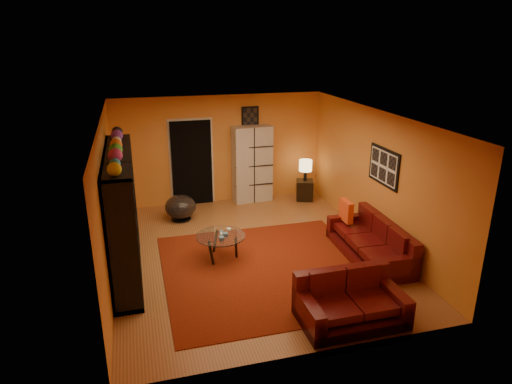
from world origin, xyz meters
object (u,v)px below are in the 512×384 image
object	(u,v)px
coffee_table	(221,238)
bowl_chair	(181,207)
sofa	(373,243)
entertainment_unit	(123,213)
loveseat	(349,301)
side_table	(305,190)
table_lamp	(306,166)
tv	(126,216)
storage_cabinet	(252,164)

from	to	relation	value
coffee_table	bowl_chair	distance (m)	2.13
sofa	bowl_chair	xyz separation A→B (m)	(-3.25, 2.74, 0.02)
entertainment_unit	coffee_table	xyz separation A→B (m)	(1.67, -0.08, -0.64)
entertainment_unit	loveseat	xyz separation A→B (m)	(3.09, -2.42, -0.77)
entertainment_unit	side_table	size ratio (longest dim) A/B	6.00
sofa	table_lamp	bearing A→B (deg)	94.13
tv	storage_cabinet	bearing A→B (deg)	-46.94
bowl_chair	tv	bearing A→B (deg)	-119.46
sofa	bowl_chair	distance (m)	4.25
coffee_table	bowl_chair	size ratio (longest dim) A/B	1.32
tv	storage_cabinet	xyz separation A→B (m)	(2.98, 2.78, -0.05)
sofa	storage_cabinet	xyz separation A→B (m)	(-1.38, 3.55, 0.65)
storage_cabinet	side_table	distance (m)	1.48
sofa	entertainment_unit	bearing A→B (deg)	172.54
storage_cabinet	bowl_chair	bearing A→B (deg)	-160.46
entertainment_unit	sofa	xyz separation A→B (m)	(4.41, -0.75, -0.76)
tv	bowl_chair	world-z (taller)	tv
tv	storage_cabinet	size ratio (longest dim) A/B	0.49
sofa	loveseat	bearing A→B (deg)	-126.12
entertainment_unit	bowl_chair	bearing A→B (deg)	59.70
loveseat	sofa	bearing A→B (deg)	-38.50
entertainment_unit	loveseat	size ratio (longest dim) A/B	2.01
sofa	coffee_table	bearing A→B (deg)	168.43
tv	sofa	bearing A→B (deg)	-100.00
coffee_table	side_table	bearing A→B (deg)	44.34
table_lamp	entertainment_unit	bearing A→B (deg)	-149.87
sofa	table_lamp	world-z (taller)	table_lamp
side_table	entertainment_unit	bearing A→B (deg)	-149.87
sofa	table_lamp	size ratio (longest dim) A/B	4.03
loveseat	coffee_table	bearing A→B (deg)	31.14
loveseat	table_lamp	distance (m)	5.09
tv	table_lamp	xyz separation A→B (m)	(4.25, 2.47, -0.11)
storage_cabinet	loveseat	bearing A→B (deg)	-93.25
bowl_chair	storage_cabinet	bearing A→B (deg)	23.52
coffee_table	sofa	bearing A→B (deg)	-13.75
entertainment_unit	table_lamp	xyz separation A→B (m)	(4.30, 2.49, -0.18)
tv	coffee_table	xyz separation A→B (m)	(1.62, -0.10, -0.57)
storage_cabinet	bowl_chair	world-z (taller)	storage_cabinet
tv	coffee_table	world-z (taller)	tv
loveseat	bowl_chair	size ratio (longest dim) A/B	2.16
tv	bowl_chair	distance (m)	2.36
loveseat	table_lamp	xyz separation A→B (m)	(1.21, 4.91, 0.59)
entertainment_unit	table_lamp	distance (m)	4.97
tv	side_table	world-z (taller)	tv
loveseat	coffee_table	xyz separation A→B (m)	(-1.43, 2.34, 0.13)
storage_cabinet	table_lamp	bearing A→B (deg)	-17.45
storage_cabinet	bowl_chair	xyz separation A→B (m)	(-1.86, -0.81, -0.63)
loveseat	side_table	bearing A→B (deg)	-14.01
tv	entertainment_unit	bearing A→B (deg)	111.72
coffee_table	table_lamp	xyz separation A→B (m)	(2.63, 2.57, 0.46)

